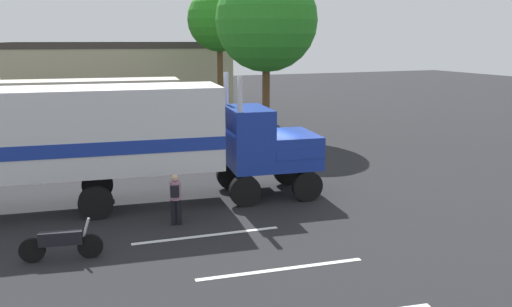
{
  "coord_description": "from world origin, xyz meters",
  "views": [
    {
      "loc": [
        -6.94,
        -17.37,
        5.71
      ],
      "look_at": [
        -0.06,
        -0.31,
        1.6
      ],
      "focal_mm": 36.21,
      "sensor_mm": 36.0,
      "label": 1
    }
  ],
  "objects_px": {
    "motorcycle": "(62,243)",
    "tree_center": "(219,20)",
    "semi_truck": "(96,136)",
    "tree_right": "(266,21)",
    "parked_bus": "(82,103)",
    "person_bystander": "(176,197)"
  },
  "relations": [
    {
      "from": "semi_truck",
      "to": "parked_bus",
      "type": "relative_size",
      "value": 1.28
    },
    {
      "from": "semi_truck",
      "to": "parked_bus",
      "type": "bearing_deg",
      "value": 88.32
    },
    {
      "from": "person_bystander",
      "to": "tree_center",
      "type": "relative_size",
      "value": 0.17
    },
    {
      "from": "semi_truck",
      "to": "tree_right",
      "type": "bearing_deg",
      "value": 43.97
    },
    {
      "from": "semi_truck",
      "to": "motorcycle",
      "type": "height_order",
      "value": "semi_truck"
    },
    {
      "from": "tree_right",
      "to": "motorcycle",
      "type": "bearing_deg",
      "value": -129.9
    },
    {
      "from": "parked_bus",
      "to": "motorcycle",
      "type": "bearing_deg",
      "value": -95.75
    },
    {
      "from": "parked_bus",
      "to": "tree_center",
      "type": "bearing_deg",
      "value": 32.72
    },
    {
      "from": "person_bystander",
      "to": "tree_right",
      "type": "height_order",
      "value": "tree_right"
    },
    {
      "from": "parked_bus",
      "to": "motorcycle",
      "type": "relative_size",
      "value": 5.36
    },
    {
      "from": "parked_bus",
      "to": "semi_truck",
      "type": "bearing_deg",
      "value": -91.68
    },
    {
      "from": "parked_bus",
      "to": "tree_right",
      "type": "height_order",
      "value": "tree_right"
    },
    {
      "from": "semi_truck",
      "to": "person_bystander",
      "type": "bearing_deg",
      "value": -51.72
    },
    {
      "from": "person_bystander",
      "to": "tree_center",
      "type": "distance_m",
      "value": 25.32
    },
    {
      "from": "motorcycle",
      "to": "tree_center",
      "type": "height_order",
      "value": "tree_center"
    },
    {
      "from": "parked_bus",
      "to": "motorcycle",
      "type": "height_order",
      "value": "parked_bus"
    },
    {
      "from": "person_bystander",
      "to": "motorcycle",
      "type": "bearing_deg",
      "value": -156.41
    },
    {
      "from": "tree_center",
      "to": "parked_bus",
      "type": "bearing_deg",
      "value": -147.28
    },
    {
      "from": "semi_truck",
      "to": "tree_center",
      "type": "relative_size",
      "value": 1.51
    },
    {
      "from": "semi_truck",
      "to": "tree_center",
      "type": "distance_m",
      "value": 23.51
    },
    {
      "from": "semi_truck",
      "to": "tree_right",
      "type": "xyz_separation_m",
      "value": [
        10.47,
        10.1,
        4.17
      ]
    },
    {
      "from": "motorcycle",
      "to": "tree_right",
      "type": "bearing_deg",
      "value": 50.1
    }
  ]
}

